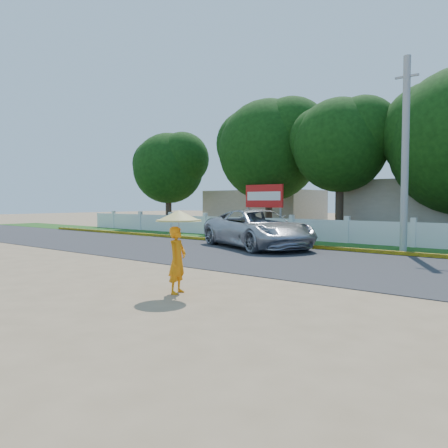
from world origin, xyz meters
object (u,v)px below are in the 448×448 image
(vehicle, at_px, (257,229))
(billboard, at_px, (264,199))
(utility_pole, at_px, (405,155))
(monk_with_parasol, at_px, (178,239))

(vehicle, bearing_deg, billboard, 55.93)
(utility_pole, bearing_deg, billboard, 161.79)
(monk_with_parasol, xyz_separation_m, billboard, (-7.29, 14.09, 0.96))
(vehicle, bearing_deg, utility_pole, -39.49)
(utility_pole, bearing_deg, vehicle, -153.91)
(vehicle, xyz_separation_m, billboard, (-3.31, 5.40, 1.32))
(billboard, bearing_deg, vehicle, -58.49)
(utility_pole, distance_m, monk_with_parasol, 11.64)
(billboard, bearing_deg, monk_with_parasol, -62.64)
(vehicle, height_order, billboard, billboard)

